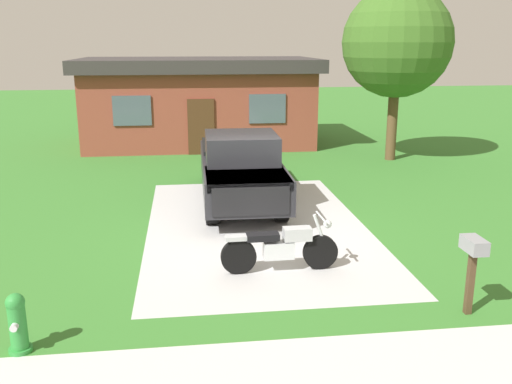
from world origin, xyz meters
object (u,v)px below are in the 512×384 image
object	(u,v)px
neighbor_house	(199,100)
mailbox	(473,255)
fire_hydrant	(18,323)
shade_tree	(397,43)
pickup_truck	(240,167)
motorcycle	(281,247)

from	to	relation	value
neighbor_house	mailbox	bearing A→B (deg)	-76.82
fire_hydrant	shade_tree	size ratio (longest dim) A/B	0.14
fire_hydrant	mailbox	world-z (taller)	mailbox
pickup_truck	neighbor_house	distance (m)	9.22
motorcycle	pickup_truck	bearing A→B (deg)	93.34
mailbox	shade_tree	distance (m)	12.48
pickup_truck	mailbox	xyz separation A→B (m)	(2.93, -6.88, 0.03)
motorcycle	mailbox	world-z (taller)	mailbox
pickup_truck	fire_hydrant	distance (m)	8.12
mailbox	neighbor_house	world-z (taller)	neighbor_house
shade_tree	neighbor_house	bearing A→B (deg)	147.47
pickup_truck	shade_tree	size ratio (longest dim) A/B	0.94
mailbox	pickup_truck	bearing A→B (deg)	113.09
motorcycle	shade_tree	bearing A→B (deg)	59.49
shade_tree	neighbor_house	xyz separation A→B (m)	(-6.79, 4.33, -2.33)
motorcycle	pickup_truck	distance (m)	4.87
pickup_truck	mailbox	distance (m)	7.48
neighbor_house	pickup_truck	bearing A→B (deg)	-84.88
fire_hydrant	mailbox	distance (m)	6.74
motorcycle	neighbor_house	distance (m)	14.08
shade_tree	mailbox	bearing A→B (deg)	-104.55
motorcycle	pickup_truck	size ratio (longest dim) A/B	0.39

